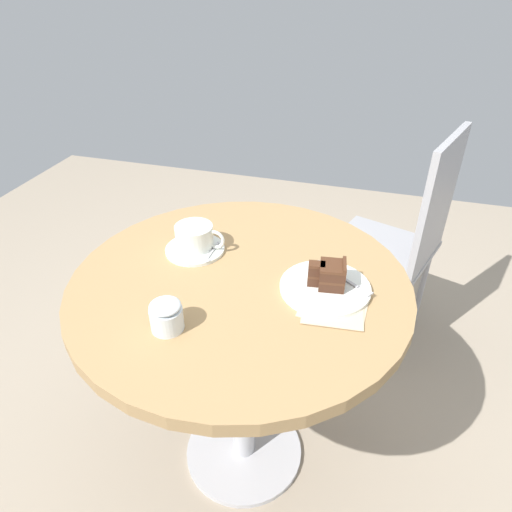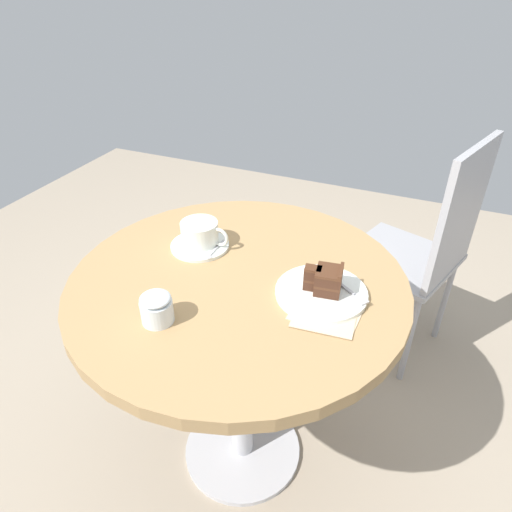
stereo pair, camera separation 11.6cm
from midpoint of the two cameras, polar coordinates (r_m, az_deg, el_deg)
ground_plane at (r=1.69m, az=0.45°, el=-23.27°), size 4.40×4.40×0.01m
cafe_table at (r=1.22m, az=0.58°, el=-7.13°), size 0.86×0.86×0.73m
saucer at (r=1.27m, az=-4.44°, el=1.25°), size 0.16×0.16×0.01m
coffee_cup at (r=1.25m, az=-4.37°, el=2.88°), size 0.14×0.10×0.06m
teaspoon at (r=1.23m, az=-2.72°, el=0.46°), size 0.02×0.10×0.00m
cake_plate at (r=1.11m, az=11.13°, el=-4.61°), size 0.22×0.22×0.01m
cake_slice at (r=1.09m, az=11.80°, el=-3.07°), size 0.09×0.07×0.07m
fork at (r=1.12m, az=14.47°, el=-4.33°), size 0.14×0.10×0.00m
napkin at (r=1.07m, az=11.97°, el=-6.82°), size 0.16×0.17×0.00m
cafe_chair at (r=1.80m, az=22.49°, el=1.47°), size 0.48×0.48×0.92m
sugar_pot at (r=1.01m, az=-9.14°, el=-6.55°), size 0.07×0.07×0.07m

